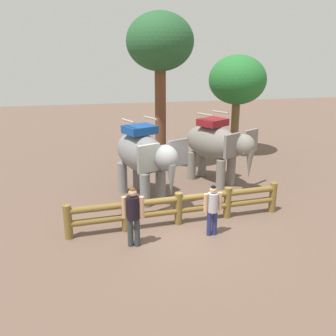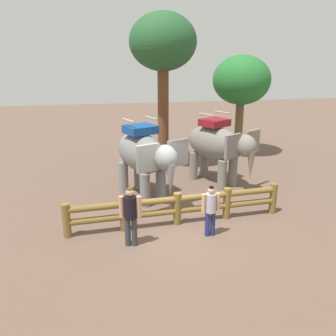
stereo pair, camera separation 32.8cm
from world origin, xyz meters
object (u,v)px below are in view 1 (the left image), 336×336
at_px(log_fence, 178,206).
at_px(tree_far_left, 160,46).
at_px(tourist_man_in_blue, 133,213).
at_px(elephant_near_left, 144,155).
at_px(elephant_center, 216,145).
at_px(tourist_woman_in_black, 213,207).
at_px(tree_back_center, 237,81).

bearing_deg(log_fence, tree_far_left, 83.79).
bearing_deg(tree_far_left, tourist_man_in_blue, -107.39).
bearing_deg(log_fence, elephant_near_left, 107.75).
distance_m(elephant_center, tourist_woman_in_black, 4.64).
xyz_separation_m(tourist_woman_in_black, tourist_man_in_blue, (-2.35, -0.14, 0.11)).
distance_m(elephant_near_left, tourist_woman_in_black, 3.64).
height_order(elephant_near_left, tourist_man_in_blue, elephant_near_left).
bearing_deg(tourist_man_in_blue, elephant_near_left, 76.12).
relative_size(log_fence, tree_back_center, 1.35).
xyz_separation_m(log_fence, tree_far_left, (0.65, 6.00, 4.91)).
height_order(elephant_center, tourist_man_in_blue, elephant_center).
bearing_deg(log_fence, tourist_woman_in_black, -49.50).
relative_size(elephant_near_left, tourist_man_in_blue, 2.02).
bearing_deg(tree_far_left, tourist_woman_in_black, -88.83).
xyz_separation_m(elephant_center, tourist_woman_in_black, (-1.62, -4.29, -0.74)).
bearing_deg(tree_back_center, log_fence, -123.45).
xyz_separation_m(log_fence, tourist_man_in_blue, (-1.56, -1.07, 0.41)).
distance_m(tourist_woman_in_black, tree_far_left, 8.32).
bearing_deg(elephant_near_left, tourist_man_in_blue, -103.88).
xyz_separation_m(tourist_woman_in_black, tree_far_left, (-0.14, 6.93, 4.60)).
relative_size(elephant_near_left, tree_far_left, 0.51).
bearing_deg(tourist_woman_in_black, tourist_man_in_blue, -176.71).
distance_m(log_fence, tourist_man_in_blue, 1.93).
relative_size(elephant_center, tree_far_left, 0.49).
relative_size(elephant_center, tree_back_center, 0.66).
bearing_deg(elephant_near_left, log_fence, -72.25).
distance_m(log_fence, elephant_near_left, 2.63).
bearing_deg(elephant_center, tourist_woman_in_black, -110.72).
distance_m(elephant_near_left, elephant_center, 3.33).
bearing_deg(tourist_man_in_blue, tourist_woman_in_black, 3.29).
bearing_deg(tree_far_left, log_fence, -96.21).
bearing_deg(elephant_center, tree_far_left, 123.75).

